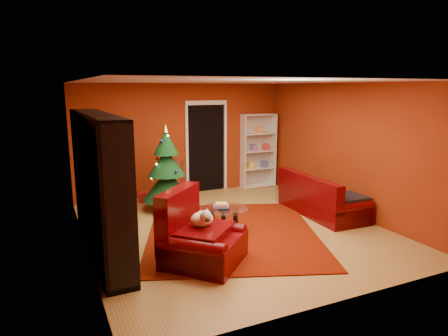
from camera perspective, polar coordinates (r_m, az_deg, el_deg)
name	(u,v)px	position (r m, az deg, el deg)	size (l,w,h in m)	color
floor	(233,230)	(7.27, 1.33, -8.90)	(5.00, 5.50, 0.05)	olive
ceiling	(234,80)	(6.82, 1.43, 12.46)	(5.00, 5.50, 0.05)	silver
wall_back	(182,139)	(9.47, -6.01, 4.07)	(5.00, 0.05, 2.60)	maroon
wall_left	(80,170)	(6.26, -19.87, -0.32)	(0.05, 5.50, 2.60)	maroon
wall_right	(347,149)	(8.33, 17.20, 2.62)	(0.05, 5.50, 2.60)	maroon
doorway	(206,149)	(9.67, -2.52, 2.78)	(1.06, 0.60, 2.16)	black
rug	(232,233)	(7.07, 1.17, -9.21)	(2.88, 3.36, 0.02)	#651403
media_unit	(100,186)	(6.22, -17.34, -2.43)	(0.43, 2.79, 2.14)	black
christmas_tree	(167,169)	(8.26, -8.20, -0.10)	(1.00, 1.00, 1.79)	#0B3415
gift_box_green	(183,195)	(8.98, -5.92, -3.86)	(0.29, 0.29, 0.29)	#286C2E
gift_box_red	(144,197)	(9.07, -11.32, -4.10)	(0.22, 0.22, 0.22)	maroon
white_bookshelf	(258,151)	(10.13, 4.92, 2.44)	(0.88, 0.32, 1.91)	white
armchair	(204,235)	(5.79, -2.89, -9.50)	(1.11, 1.11, 0.87)	#400205
dog	(202,219)	(5.78, -3.17, -7.30)	(0.40, 0.30, 0.28)	#F2E5C2
sofa	(323,194)	(8.23, 13.92, -3.57)	(1.95, 0.88, 0.84)	#400205
coffee_table	(224,219)	(7.09, 0.02, -7.35)	(0.84, 0.84, 0.52)	gray
acrylic_chair	(177,190)	(8.08, -6.72, -3.20)	(0.48, 0.53, 0.94)	#66605B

